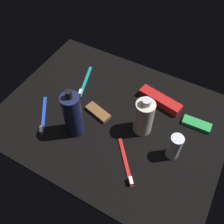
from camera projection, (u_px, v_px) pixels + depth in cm
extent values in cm
cube|color=black|center=(112.00, 118.00, 94.80)|extent=(84.00, 64.00, 1.20)
cylinder|color=#191E43|center=(73.00, 115.00, 83.45)|extent=(6.42, 6.42, 18.20)
cylinder|color=black|center=(69.00, 95.00, 75.11)|extent=(2.20, 2.20, 2.80)
cylinder|color=silver|center=(144.00, 117.00, 85.42)|extent=(6.74, 6.74, 14.14)
cylinder|color=silver|center=(146.00, 102.00, 78.93)|extent=(3.20, 3.20, 2.20)
cylinder|color=silver|center=(174.00, 147.00, 80.45)|extent=(4.30, 4.30, 10.48)
cube|color=teal|center=(86.00, 81.00, 105.32)|extent=(6.60, 17.52, 0.90)
cube|color=white|center=(80.00, 92.00, 100.02)|extent=(1.84, 2.81, 1.20)
cube|color=red|center=(125.00, 161.00, 82.64)|extent=(12.50, 14.55, 0.90)
cube|color=white|center=(131.00, 181.00, 77.34)|extent=(2.51, 2.70, 1.20)
cube|color=blue|center=(44.00, 115.00, 94.36)|extent=(11.21, 15.49, 0.90)
cube|color=white|center=(41.00, 130.00, 88.99)|extent=(2.38, 2.76, 1.20)
cube|color=red|center=(160.00, 100.00, 97.27)|extent=(18.11, 7.63, 3.20)
cube|color=green|center=(197.00, 124.00, 91.38)|extent=(10.56, 4.43, 1.50)
cube|color=brown|center=(98.00, 112.00, 94.71)|extent=(11.08, 6.55, 1.50)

